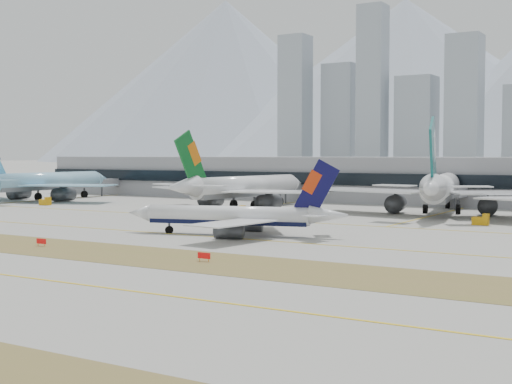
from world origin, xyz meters
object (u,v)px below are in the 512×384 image
Objects in this scene: widebody_eva at (242,188)px; widebody_korean at (44,183)px; terminal at (397,179)px; taxiing_airliner at (236,217)px; widebody_cathay at (441,189)px.

widebody_korean is at bearing 97.80° from widebody_eva.
widebody_eva is 62.47m from terminal.
widebody_korean reaches higher than terminal.
taxiing_airliner is 0.69× the size of widebody_korean.
taxiing_airliner is 0.16× the size of terminal.
widebody_korean is 135.91m from widebody_cathay.
taxiing_airliner is 73.21m from widebody_cathay.
terminal is (106.69, 58.69, 1.39)m from widebody_korean.
widebody_korean is 121.78m from terminal.
terminal is (27.10, 56.26, 1.48)m from widebody_eva.
widebody_eva is at bearing -115.72° from terminal.
widebody_korean reaches higher than widebody_eva.
terminal is at bearing -19.67° from widebody_eva.
taxiing_airliner is 0.70× the size of widebody_eva.
widebody_cathay reaches higher than widebody_korean.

